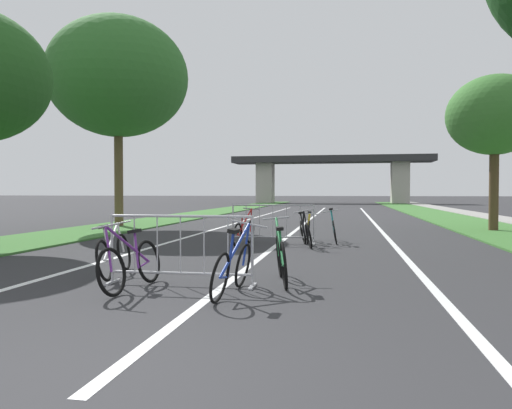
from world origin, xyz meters
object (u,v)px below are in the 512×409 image
crowd_barrier_nearest (180,251)px  bicycle_white_6 (114,254)px  bicycle_teal_2 (334,229)px  bicycle_green_7 (281,258)px  crowd_barrier_second (273,224)px  bicycle_purple_4 (131,264)px  tree_left_oak_near (118,78)px  bicycle_red_0 (244,232)px  bicycle_yellow_1 (308,229)px  bicycle_black_5 (305,232)px  tree_right_pine_far (495,116)px  bicycle_blue_3 (233,267)px

crowd_barrier_nearest → bicycle_white_6: bearing=156.9°
crowd_barrier_nearest → bicycle_teal_2: (2.10, 6.48, -0.15)m
crowd_barrier_nearest → bicycle_green_7: 1.52m
bicycle_teal_2 → crowd_barrier_nearest: bearing=-110.7°
crowd_barrier_second → bicycle_purple_4: crowd_barrier_second is taller
bicycle_purple_4 → bicycle_white_6: (-0.77, 1.00, -0.00)m
bicycle_purple_4 → tree_left_oak_near: bearing=-57.8°
bicycle_red_0 → bicycle_yellow_1: bicycle_red_0 is taller
bicycle_teal_2 → bicycle_red_0: bearing=-157.7°
crowd_barrier_second → bicycle_white_6: size_ratio=1.29×
bicycle_black_5 → bicycle_green_7: bicycle_green_7 is taller
bicycle_white_6 → bicycle_green_7: bicycle_green_7 is taller
tree_right_pine_far → bicycle_yellow_1: bearing=-142.1°
crowd_barrier_second → bicycle_red_0: size_ratio=1.32×
bicycle_yellow_1 → bicycle_purple_4: 7.17m
crowd_barrier_nearest → bicycle_purple_4: crowd_barrier_nearest is taller
bicycle_red_0 → bicycle_purple_4: bearing=-87.9°
bicycle_red_0 → bicycle_white_6: size_ratio=0.98×
tree_right_pine_far → bicycle_green_7: tree_right_pine_far is taller
bicycle_yellow_1 → bicycle_blue_3: size_ratio=0.94×
bicycle_yellow_1 → bicycle_black_5: bicycle_black_5 is taller
bicycle_yellow_1 → bicycle_black_5: (0.01, -1.05, 0.00)m
bicycle_black_5 → bicycle_green_7: size_ratio=0.98×
bicycle_purple_4 → bicycle_black_5: 6.16m
bicycle_yellow_1 → bicycle_white_6: 6.50m
tree_left_oak_near → bicycle_black_5: bearing=-34.9°
bicycle_purple_4 → tree_right_pine_far: bearing=-119.8°
tree_right_pine_far → bicycle_green_7: (-6.04, -10.78, -3.65)m
bicycle_green_7 → bicycle_yellow_1: bearing=78.9°
crowd_barrier_second → bicycle_green_7: crowd_barrier_second is taller
tree_right_pine_far → bicycle_yellow_1: size_ratio=3.40×
bicycle_red_0 → bicycle_blue_3: 6.06m
crowd_barrier_nearest → bicycle_red_0: (-0.18, 5.41, -0.17)m
crowd_barrier_second → bicycle_black_5: 1.04m
bicycle_white_6 → bicycle_green_7: size_ratio=1.03×
bicycle_teal_2 → tree_right_pine_far: bearing=38.6°
bicycle_black_5 → bicycle_purple_4: bearing=58.4°
crowd_barrier_second → bicycle_white_6: crowd_barrier_second is taller
tree_left_oak_near → crowd_barrier_second: 10.03m
bicycle_black_5 → bicycle_blue_3: bearing=72.7°
crowd_barrier_nearest → bicycle_purple_4: size_ratio=1.33×
tree_left_oak_near → bicycle_blue_3: bearing=-57.3°
bicycle_teal_2 → bicycle_black_5: bearing=-125.7°
tree_right_pine_far → bicycle_teal_2: tree_right_pine_far is taller
bicycle_green_7 → tree_left_oak_near: bearing=115.3°
tree_right_pine_far → bicycle_yellow_1: 8.56m
bicycle_red_0 → bicycle_black_5: bicycle_black_5 is taller
crowd_barrier_second → bicycle_red_0: crowd_barrier_second is taller
tree_right_pine_far → bicycle_blue_3: bearing=-119.2°
crowd_barrier_second → bicycle_blue_3: (0.43, -6.43, -0.14)m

